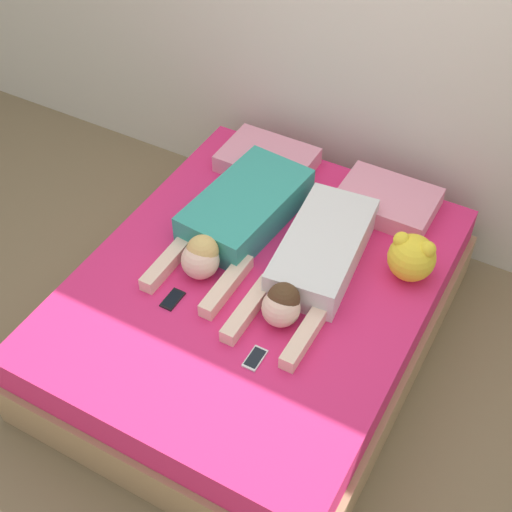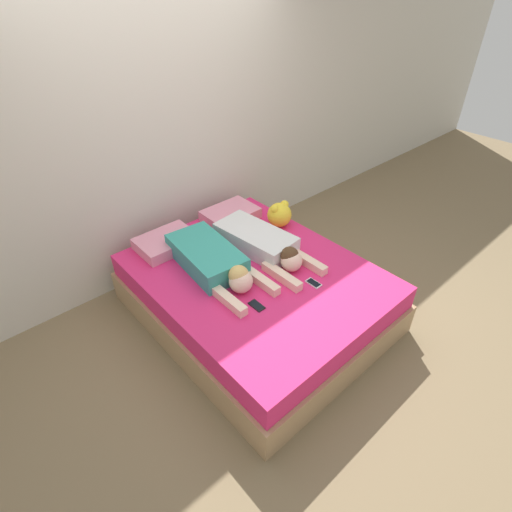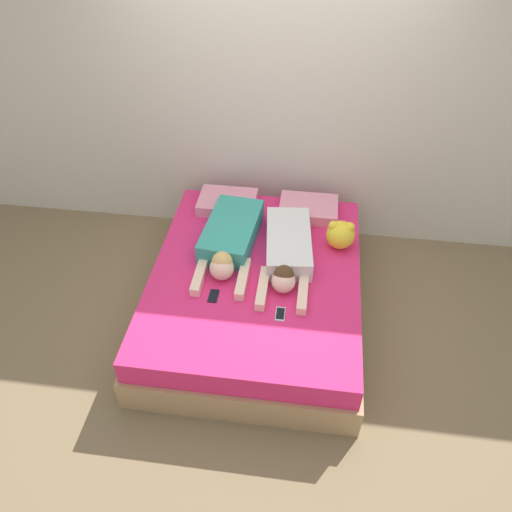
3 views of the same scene
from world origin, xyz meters
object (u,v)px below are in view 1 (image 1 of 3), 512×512
cell_phone_left (173,299)px  bed (256,311)px  person_right (313,262)px  pillow_head_left (267,160)px  pillow_head_right (387,201)px  cell_phone_right (255,358)px  plush_toy (412,257)px  person_left (237,218)px

cell_phone_left → bed: bearing=48.9°
person_right → pillow_head_left: bearing=133.3°
pillow_head_right → cell_phone_right: (-0.13, -1.19, -0.04)m
cell_phone_right → plush_toy: (0.40, 0.79, 0.12)m
plush_toy → person_right: bearing=-151.4°
pillow_head_left → cell_phone_right: 1.33m
cell_phone_left → person_left: bearing=87.2°
pillow_head_left → person_left: person_left is taller
bed → cell_phone_left: size_ratio=16.17×
person_left → cell_phone_right: 0.81m
person_left → bed: bearing=-44.2°
person_left → plush_toy: 0.88m
bed → person_left: 0.48m
person_right → pillow_head_right: bearing=77.9°
cell_phone_left → cell_phone_right: bearing=-12.2°
pillow_head_left → pillow_head_right: 0.71m
person_right → cell_phone_left: bearing=-136.7°
bed → pillow_head_left: pillow_head_left is taller
cell_phone_left → plush_toy: bearing=37.4°
bed → cell_phone_right: bearing=-61.5°
pillow_head_left → plush_toy: plush_toy is taller
bed → cell_phone_right: cell_phone_right is taller
pillow_head_left → person_right: 0.85m
person_left → cell_phone_right: size_ratio=8.31×
pillow_head_left → person_left: size_ratio=0.48×
person_right → cell_phone_right: bearing=-89.7°
pillow_head_right → cell_phone_right: bearing=-96.2°
cell_phone_left → person_right: bearing=43.3°
bed → person_right: (0.22, 0.16, 0.33)m
pillow_head_left → cell_phone_left: 1.09m
person_left → cell_phone_left: (-0.03, -0.55, -0.08)m
pillow_head_right → person_left: (-0.60, -0.54, 0.04)m
pillow_head_left → cell_phone_right: (0.58, -1.19, -0.04)m
person_left → cell_phone_right: bearing=-54.3°
cell_phone_left → cell_phone_right: same height
pillow_head_right → plush_toy: 0.49m
plush_toy → cell_phone_right: bearing=-116.7°
cell_phone_left → plush_toy: 1.14m
person_left → person_right: 0.48m
person_right → cell_phone_left: person_right is taller
pillow_head_right → plush_toy: size_ratio=2.08×
pillow_head_right → cell_phone_left: size_ratio=3.98×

